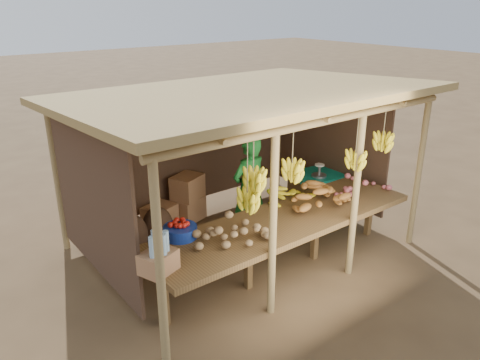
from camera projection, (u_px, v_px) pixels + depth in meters
ground at (240, 245)px, 7.06m from camera, size 60.00×60.00×0.00m
stall_structure at (244, 123)px, 6.31m from camera, size 4.70×3.50×2.43m
counter at (284, 223)px, 6.09m from camera, size 3.90×1.05×0.80m
potato_heap at (231, 228)px, 5.42m from camera, size 0.99×0.69×0.36m
sweet_potato_heap at (319, 195)px, 6.35m from camera, size 1.07×0.67×0.36m
onion_heap at (360, 181)px, 6.86m from camera, size 0.88×0.59×0.36m
banana_pile at (288, 188)px, 6.59m from camera, size 0.67×0.48×0.35m
tomato_basin at (180, 230)px, 5.57m from camera, size 0.41×0.41×0.21m
bottle_box at (158, 257)px, 4.83m from camera, size 0.44×0.39×0.46m
vendor at (249, 190)px, 6.95m from camera, size 0.63×0.44×1.64m
tarp_crate at (315, 193)px, 7.93m from camera, size 0.90×0.80×0.96m
carton_stack at (179, 204)px, 7.63m from camera, size 1.13×0.54×0.78m
burlap_sacks at (145, 227)px, 6.99m from camera, size 0.90×0.47×0.64m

